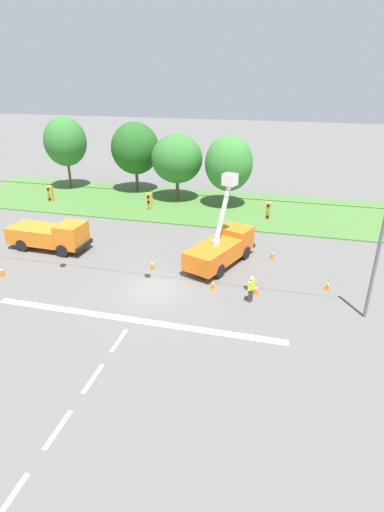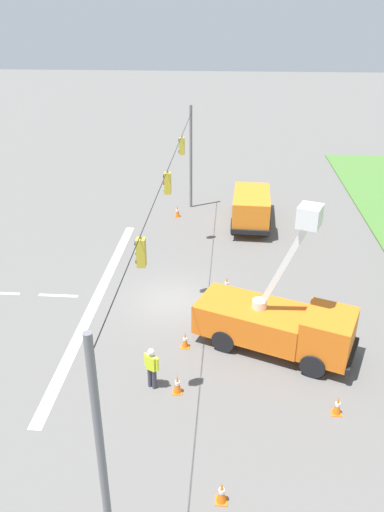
# 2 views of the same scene
# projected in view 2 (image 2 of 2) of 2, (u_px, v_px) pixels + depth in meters

# --- Properties ---
(ground_plane) EXTENTS (200.00, 200.00, 0.00)m
(ground_plane) POSITION_uv_depth(u_px,v_px,m) (170.00, 300.00, 24.67)
(ground_plane) COLOR #605E5B
(lane_markings) EXTENTS (17.60, 15.25, 0.01)m
(lane_markings) POSITION_uv_depth(u_px,v_px,m) (68.00, 296.00, 25.02)
(lane_markings) COLOR silver
(lane_markings) RESTS_ON ground
(signal_gantry) EXTENTS (26.20, 0.33, 7.20)m
(signal_gantry) POSITION_uv_depth(u_px,v_px,m) (168.00, 217.00, 22.68)
(signal_gantry) COLOR slate
(signal_gantry) RESTS_ON ground
(utility_truck_bucket_lift) EXTENTS (4.55, 6.97, 6.59)m
(utility_truck_bucket_lift) POSITION_uv_depth(u_px,v_px,m) (278.00, 322.00, 20.54)
(utility_truck_bucket_lift) COLOR orange
(utility_truck_bucket_lift) RESTS_ON ground
(utility_truck_support_near) EXTENTS (6.52, 2.67, 2.34)m
(utility_truck_support_near) POSITION_uv_depth(u_px,v_px,m) (251.00, 207.00, 32.89)
(utility_truck_support_near) COLOR orange
(utility_truck_support_near) RESTS_ON ground
(road_worker) EXTENTS (0.40, 0.58, 1.77)m
(road_worker) POSITION_uv_depth(u_px,v_px,m) (152.00, 366.00, 18.59)
(road_worker) COLOR #383842
(road_worker) RESTS_ON ground
(traffic_cone_foreground_left) EXTENTS (0.36, 0.36, 0.76)m
(traffic_cone_foreground_left) POSITION_uv_depth(u_px,v_px,m) (222.00, 492.00, 14.45)
(traffic_cone_foreground_left) COLOR orange
(traffic_cone_foreground_left) RESTS_ON ground
(traffic_cone_foreground_right) EXTENTS (0.36, 0.36, 0.79)m
(traffic_cone_foreground_right) POSITION_uv_depth(u_px,v_px,m) (177.00, 384.00, 18.58)
(traffic_cone_foreground_right) COLOR orange
(traffic_cone_foreground_right) RESTS_ON ground
(traffic_cone_mid_left) EXTENTS (0.36, 0.36, 0.71)m
(traffic_cone_mid_left) POSITION_uv_depth(u_px,v_px,m) (185.00, 340.00, 21.12)
(traffic_cone_mid_left) COLOR orange
(traffic_cone_mid_left) RESTS_ON ground
(traffic_cone_mid_right) EXTENTS (0.36, 0.36, 0.82)m
(traffic_cone_mid_right) POSITION_uv_depth(u_px,v_px,m) (177.00, 211.00, 34.33)
(traffic_cone_mid_right) COLOR orange
(traffic_cone_mid_right) RESTS_ON ground
(traffic_cone_near_bucket) EXTENTS (0.36, 0.36, 0.83)m
(traffic_cone_near_bucket) POSITION_uv_depth(u_px,v_px,m) (227.00, 284.00, 25.25)
(traffic_cone_near_bucket) COLOR orange
(traffic_cone_near_bucket) RESTS_ON ground
(traffic_cone_lane_edge_a) EXTENTS (0.36, 0.36, 0.74)m
(traffic_cone_lane_edge_a) POSITION_uv_depth(u_px,v_px,m) (338.00, 405.00, 17.62)
(traffic_cone_lane_edge_a) COLOR orange
(traffic_cone_lane_edge_a) RESTS_ON ground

